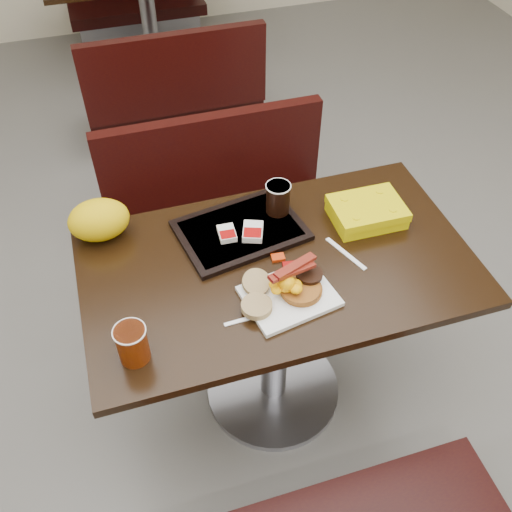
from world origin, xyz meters
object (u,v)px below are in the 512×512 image
object	(u,v)px
hashbrown_sleeve_right	(253,232)
coffee_cup_far	(278,198)
paper_bag	(99,220)
bench_near_n	(224,213)
fork	(240,321)
platter	(289,296)
bench_far_s	(171,80)
tray	(241,230)
knife	(346,254)
pancake_stack	(301,288)
coffee_cup_near	(132,344)
table_near	(275,335)
hashbrown_sleeve_left	(227,233)
table_far	(150,27)
clamshell	(367,212)

from	to	relation	value
hashbrown_sleeve_right	coffee_cup_far	size ratio (longest dim) A/B	0.79
hashbrown_sleeve_right	paper_bag	bearing A→B (deg)	-178.10
bench_near_n	hashbrown_sleeve_right	world-z (taller)	hashbrown_sleeve_right
fork	platter	bearing A→B (deg)	11.59
bench_far_s	tray	xyz separation A→B (m)	(-0.07, -1.74, 0.40)
paper_bag	fork	bearing A→B (deg)	-54.85
bench_near_n	paper_bag	bearing A→B (deg)	-139.97
knife	pancake_stack	bearing A→B (deg)	-80.04
bench_near_n	tray	bearing A→B (deg)	-97.69
bench_near_n	coffee_cup_near	world-z (taller)	coffee_cup_near
table_near	coffee_cup_near	xyz separation A→B (m)	(-0.47, -0.22, 0.43)
fork	paper_bag	xyz separation A→B (m)	(-0.33, 0.46, 0.06)
knife	hashbrown_sleeve_left	bearing A→B (deg)	-137.74
pancake_stack	coffee_cup_near	distance (m)	0.50
fork	table_far	bearing A→B (deg)	84.09
tray	hashbrown_sleeve_left	bearing A→B (deg)	-168.37
coffee_cup_near	hashbrown_sleeve_left	bearing A→B (deg)	45.77
table_far	knife	size ratio (longest dim) A/B	7.03
hashbrown_sleeve_right	table_far	bearing A→B (deg)	109.64
coffee_cup_near	knife	bearing A→B (deg)	15.27
platter	pancake_stack	xyz separation A→B (m)	(0.04, 0.00, 0.02)
pancake_stack	hashbrown_sleeve_right	size ratio (longest dim) A/B	1.46
hashbrown_sleeve_left	coffee_cup_far	bearing A→B (deg)	22.17
pancake_stack	coffee_cup_far	size ratio (longest dim) A/B	1.15
hashbrown_sleeve_right	bench_near_n	bearing A→B (deg)	106.38
coffee_cup_far	paper_bag	size ratio (longest dim) A/B	0.55
knife	hashbrown_sleeve_left	world-z (taller)	hashbrown_sleeve_left
platter	knife	xyz separation A→B (m)	(0.23, 0.12, -0.01)
table_near	paper_bag	bearing A→B (deg)	150.86
knife	coffee_cup_far	distance (m)	0.29
tray	paper_bag	bearing A→B (deg)	154.73
bench_far_s	platter	size ratio (longest dim) A/B	3.95
fork	hashbrown_sleeve_left	size ratio (longest dim) A/B	1.78
pancake_stack	clamshell	world-z (taller)	clamshell
platter	pancake_stack	distance (m)	0.04
clamshell	paper_bag	size ratio (longest dim) A/B	1.20
knife	tray	xyz separation A→B (m)	(-0.29, 0.19, 0.01)
tray	bench_far_s	bearing A→B (deg)	77.69
fork	coffee_cup_near	bearing A→B (deg)	-176.24
hashbrown_sleeve_left	table_far	bearing A→B (deg)	90.24
table_far	hashbrown_sleeve_right	size ratio (longest dim) A/B	14.28
bench_far_s	clamshell	size ratio (longest dim) A/B	4.32
platter	hashbrown_sleeve_right	xyz separation A→B (m)	(-0.03, 0.27, 0.02)
tray	fork	bearing A→B (deg)	-116.26
platter	knife	world-z (taller)	platter
bench_near_n	coffee_cup_near	size ratio (longest dim) A/B	8.79
table_far	bench_near_n	bearing A→B (deg)	-90.00
bench_far_s	hashbrown_sleeve_left	distance (m)	1.81
coffee_cup_near	hashbrown_sleeve_right	xyz separation A→B (m)	(0.43, 0.34, -0.03)
table_near	coffee_cup_far	distance (m)	0.50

